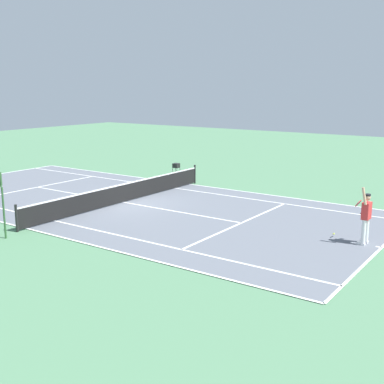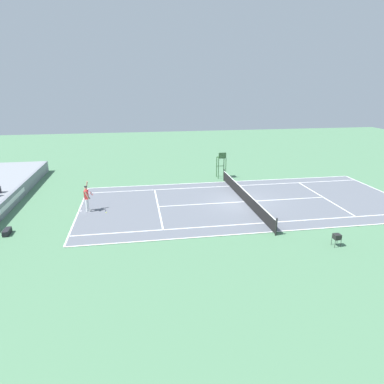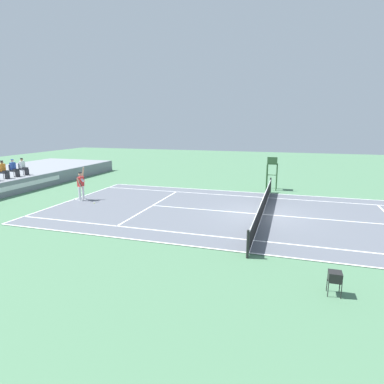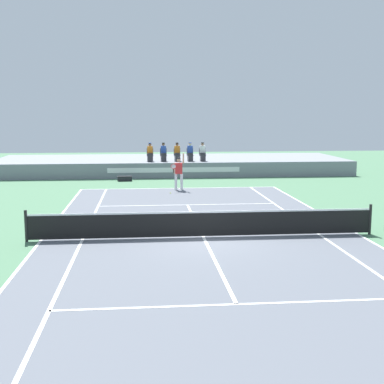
% 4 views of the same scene
% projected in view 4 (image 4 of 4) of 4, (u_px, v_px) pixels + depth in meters
% --- Properties ---
extents(ground_plane, '(80.00, 80.00, 0.00)m').
position_uv_depth(ground_plane, '(203.00, 238.00, 17.92)').
color(ground_plane, '#4C7A56').
extents(court, '(11.08, 23.88, 0.03)m').
position_uv_depth(court, '(203.00, 237.00, 17.92)').
color(court, slate).
rests_on(court, ground).
extents(net, '(11.98, 0.10, 1.07)m').
position_uv_depth(net, '(203.00, 223.00, 17.84)').
color(net, black).
rests_on(net, ground).
extents(barrier_wall, '(24.85, 0.25, 1.02)m').
position_uv_depth(barrier_wall, '(174.00, 170.00, 34.27)').
color(barrier_wall, gray).
rests_on(barrier_wall, ground).
extents(bleacher_platform, '(24.85, 7.52, 1.02)m').
position_uv_depth(bleacher_platform, '(171.00, 165.00, 38.09)').
color(bleacher_platform, gray).
rests_on(bleacher_platform, ground).
extents(spectator_seated_0, '(0.44, 0.60, 1.26)m').
position_uv_depth(spectator_seated_0, '(150.00, 152.00, 35.02)').
color(spectator_seated_0, '#474C56').
rests_on(spectator_seated_0, bleacher_platform).
extents(spectator_seated_1, '(0.44, 0.60, 1.26)m').
position_uv_depth(spectator_seated_1, '(163.00, 152.00, 35.10)').
color(spectator_seated_1, '#474C56').
rests_on(spectator_seated_1, bleacher_platform).
extents(spectator_seated_2, '(0.44, 0.60, 1.26)m').
position_uv_depth(spectator_seated_2, '(177.00, 152.00, 35.19)').
color(spectator_seated_2, '#474C56').
rests_on(spectator_seated_2, bleacher_platform).
extents(spectator_seated_3, '(0.44, 0.60, 1.26)m').
position_uv_depth(spectator_seated_3, '(190.00, 152.00, 35.27)').
color(spectator_seated_3, '#474C56').
rests_on(spectator_seated_3, bleacher_platform).
extents(spectator_seated_4, '(0.44, 0.60, 1.26)m').
position_uv_depth(spectator_seated_4, '(203.00, 152.00, 35.35)').
color(spectator_seated_4, '#474C56').
rests_on(spectator_seated_4, bleacher_platform).
extents(tennis_player, '(0.77, 0.62, 2.08)m').
position_uv_depth(tennis_player, '(179.00, 172.00, 28.84)').
color(tennis_player, white).
rests_on(tennis_player, ground).
extents(tennis_ball, '(0.07, 0.07, 0.07)m').
position_uv_depth(tennis_ball, '(170.00, 193.00, 27.70)').
color(tennis_ball, '#D1E533').
rests_on(tennis_ball, ground).
extents(equipment_bag, '(0.91, 0.34, 0.32)m').
position_uv_depth(equipment_bag, '(125.00, 179.00, 32.82)').
color(equipment_bag, black).
rests_on(equipment_bag, ground).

